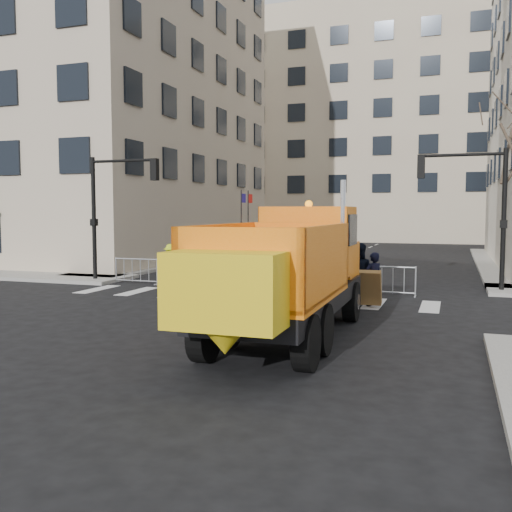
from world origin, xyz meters
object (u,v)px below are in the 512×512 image
(plow_truck, at_px, (287,269))
(worker, at_px, (171,264))
(cop_c, at_px, (305,279))
(cop_a, at_px, (373,279))
(newspaper_box, at_px, (350,270))
(cop_b, at_px, (358,274))

(plow_truck, xyz_separation_m, worker, (-6.98, 7.46, -0.75))
(cop_c, bearing_deg, cop_a, 156.35)
(cop_a, height_order, newspaper_box, cop_a)
(cop_b, relative_size, newspaper_box, 1.86)
(cop_b, bearing_deg, cop_c, 27.05)
(cop_b, xyz_separation_m, cop_c, (-1.55, -0.89, -0.12))
(plow_truck, distance_m, worker, 10.24)
(cop_a, xyz_separation_m, cop_b, (-0.49, 0.03, 0.15))
(newspaper_box, bearing_deg, cop_b, -65.66)
(newspaper_box, bearing_deg, cop_c, -85.27)
(plow_truck, distance_m, cop_c, 4.98)
(cop_b, bearing_deg, plow_truck, 79.57)
(worker, xyz_separation_m, newspaper_box, (6.77, 2.47, -0.26))
(worker, bearing_deg, newspaper_box, -21.65)
(cop_b, distance_m, newspaper_box, 4.31)
(cop_b, relative_size, worker, 1.26)
(worker, bearing_deg, cop_b, -54.19)
(plow_truck, relative_size, cop_b, 4.86)
(plow_truck, bearing_deg, cop_c, 8.68)
(cop_c, relative_size, newspaper_box, 1.65)
(cop_c, bearing_deg, newspaper_box, -142.94)
(worker, relative_size, newspaper_box, 1.48)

